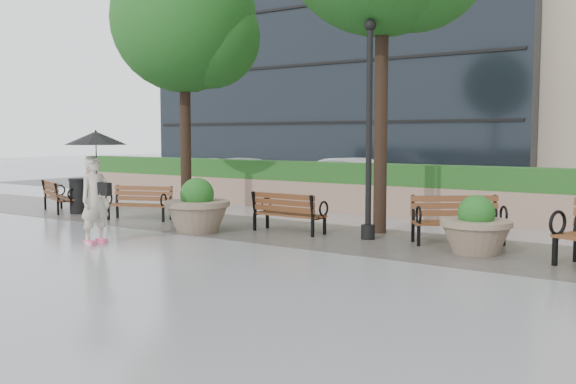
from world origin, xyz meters
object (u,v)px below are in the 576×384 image
Objects in this scene: bench_0 at (59,203)px; planter_right at (476,231)px; trash_bin at (79,197)px; bench_3 at (458,230)px; car_left at (251,175)px; car_right at (356,179)px; planter_left at (197,211)px; bench_1 at (140,210)px; bench_2 at (289,221)px; pedestrian at (96,176)px; lamppost at (369,144)px.

planter_right is at bearing -156.04° from bench_0.
trash_bin is (0.70, 0.13, 0.20)m from bench_0.
planter_right reaches higher than bench_3.
car_left is 1.07× the size of car_right.
car_right is (-0.81, 8.46, 0.21)m from planter_left.
trash_bin is (-10.08, -1.12, 0.18)m from bench_3.
bench_2 is (4.22, 0.42, 0.01)m from bench_1.
planter_right is 1.39× the size of trash_bin.
pedestrian is at bearing -165.16° from car_right.
planter_right is 0.58× the size of pedestrian.
lamppost reaches higher than planter_right.
car_left is at bearing 121.82° from planter_left.
planter_left is 3.99m from lamppost.
car_left is at bearing 109.89° from bench_3.
bench_0 is 0.41× the size of car_right.
planter_left reaches higher than planter_right.
planter_right is (0.64, -0.83, 0.14)m from bench_3.
planter_right is 13.43m from car_left.
bench_1 is 2.63m from planter_left.
pedestrian reaches higher than bench_0.
lamppost is 1.00× the size of car_left.
planter_left is 0.32× the size of car_left.
car_left is at bearing 140.36° from lamppost.
bench_0 is 5.85m from pedestrian.
bench_1 is 1.33× the size of planter_right.
planter_left is 1.57× the size of trash_bin.
bench_0 is at bearing -169.90° from trash_bin.
planter_right is (4.12, -0.12, 0.15)m from bench_2.
lamppost is 5.36m from pedestrian.
bench_2 is at bearing 154.30° from bench_3.
lamppost is at bearing -135.70° from car_right.
car_left reaches higher than planter_right.
car_right is 1.89× the size of pedestrian.
bench_0 is 0.95× the size of bench_3.
trash_bin is (-2.38, 0.01, 0.20)m from bench_1.
bench_3 is 7.04m from pedestrian.
planter_left is (-5.16, -1.76, 0.19)m from bench_3.
bench_1 is at bearing -177.94° from planter_right.
planter_right is 10.01m from car_right.
car_left is (-5.29, 8.52, 0.17)m from planter_left.
bench_2 reaches higher than bench_0.
trash_bin is 0.21× the size of lamppost.
bench_1 is at bearing 165.93° from planter_left.
bench_0 is at bearing 149.37° from bench_3.
pedestrian is (-2.24, -3.27, 1.06)m from bench_2.
bench_3 is 0.41× the size of car_left.
bench_3 reaches higher than bench_0.
bench_1 is 0.41× the size of car_right.
bench_0 is 8.02m from car_left.
car_left is at bearing 88.59° from bench_1.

